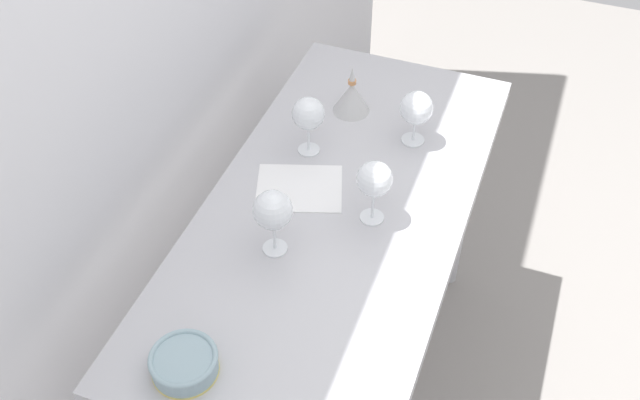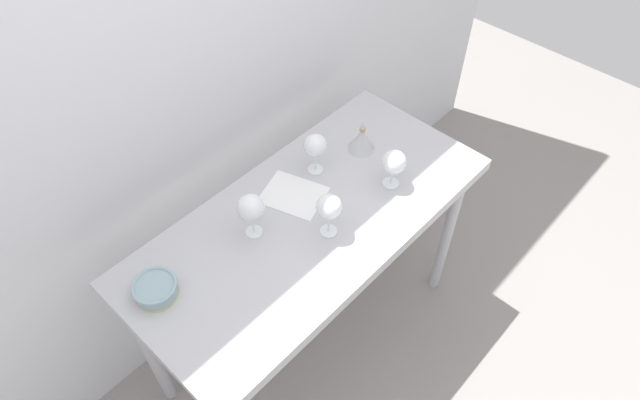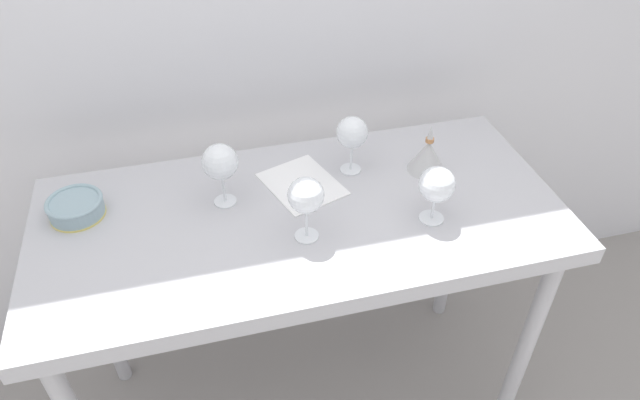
{
  "view_description": "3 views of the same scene",
  "coord_description": "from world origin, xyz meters",
  "px_view_note": "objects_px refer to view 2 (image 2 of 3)",
  "views": [
    {
      "loc": [
        -1.3,
        -0.44,
        2.26
      ],
      "look_at": [
        -0.06,
        0.02,
        0.97
      ],
      "focal_mm": 42.21,
      "sensor_mm": 36.0,
      "label": 1
    },
    {
      "loc": [
        -0.91,
        -0.91,
        2.44
      ],
      "look_at": [
        0.04,
        -0.02,
        0.96
      ],
      "focal_mm": 31.21,
      "sensor_mm": 36.0,
      "label": 2
    },
    {
      "loc": [
        -0.24,
        -1.14,
        1.89
      ],
      "look_at": [
        0.05,
        -0.01,
        0.94
      ],
      "focal_mm": 32.05,
      "sensor_mm": 36.0,
      "label": 3
    }
  ],
  "objects_px": {
    "decanter_funnel": "(362,139)",
    "tasting_bowl": "(155,289)",
    "wine_glass_near_right": "(394,163)",
    "wine_glass_far_right": "(315,146)",
    "wine_glass_near_center": "(329,207)",
    "tasting_sheet_upper": "(293,195)",
    "wine_glass_far_left": "(251,208)"
  },
  "relations": [
    {
      "from": "decanter_funnel",
      "to": "tasting_bowl",
      "type": "bearing_deg",
      "value": 177.71
    },
    {
      "from": "wine_glass_near_right",
      "to": "wine_glass_far_right",
      "type": "bearing_deg",
      "value": 118.79
    },
    {
      "from": "wine_glass_near_center",
      "to": "tasting_sheet_upper",
      "type": "distance_m",
      "value": 0.25
    },
    {
      "from": "wine_glass_near_center",
      "to": "tasting_bowl",
      "type": "relative_size",
      "value": 1.23
    },
    {
      "from": "wine_glass_near_right",
      "to": "tasting_bowl",
      "type": "distance_m",
      "value": 0.93
    },
    {
      "from": "tasting_sheet_upper",
      "to": "tasting_bowl",
      "type": "xyz_separation_m",
      "value": [
        -0.6,
        0.02,
        0.03
      ]
    },
    {
      "from": "tasting_sheet_upper",
      "to": "wine_glass_far_left",
      "type": "bearing_deg",
      "value": 167.33
    },
    {
      "from": "tasting_sheet_upper",
      "to": "decanter_funnel",
      "type": "distance_m",
      "value": 0.37
    },
    {
      "from": "wine_glass_near_center",
      "to": "tasting_bowl",
      "type": "bearing_deg",
      "value": 157.79
    },
    {
      "from": "tasting_sheet_upper",
      "to": "decanter_funnel",
      "type": "bearing_deg",
      "value": -21.9
    },
    {
      "from": "wine_glass_far_left",
      "to": "wine_glass_near_center",
      "type": "bearing_deg",
      "value": -46.05
    },
    {
      "from": "wine_glass_far_left",
      "to": "wine_glass_near_right",
      "type": "relative_size",
      "value": 1.12
    },
    {
      "from": "decanter_funnel",
      "to": "wine_glass_far_left",
      "type": "bearing_deg",
      "value": -179.68
    },
    {
      "from": "wine_glass_near_right",
      "to": "wine_glass_far_left",
      "type": "bearing_deg",
      "value": 158.33
    },
    {
      "from": "wine_glass_near_center",
      "to": "tasting_bowl",
      "type": "distance_m",
      "value": 0.62
    },
    {
      "from": "wine_glass_far_right",
      "to": "wine_glass_near_right",
      "type": "relative_size",
      "value": 1.08
    },
    {
      "from": "wine_glass_far_left",
      "to": "tasting_sheet_upper",
      "type": "bearing_deg",
      "value": 6.08
    },
    {
      "from": "wine_glass_far_right",
      "to": "tasting_sheet_upper",
      "type": "distance_m",
      "value": 0.2
    },
    {
      "from": "wine_glass_far_left",
      "to": "decanter_funnel",
      "type": "xyz_separation_m",
      "value": [
        0.58,
        0.0,
        -0.08
      ]
    },
    {
      "from": "tasting_sheet_upper",
      "to": "tasting_bowl",
      "type": "bearing_deg",
      "value": 159.48
    },
    {
      "from": "wine_glass_far_right",
      "to": "tasting_sheet_upper",
      "type": "height_order",
      "value": "wine_glass_far_right"
    },
    {
      "from": "wine_glass_far_right",
      "to": "wine_glass_far_left",
      "type": "relative_size",
      "value": 0.96
    },
    {
      "from": "decanter_funnel",
      "to": "tasting_sheet_upper",
      "type": "bearing_deg",
      "value": 176.85
    },
    {
      "from": "wine_glass_far_right",
      "to": "tasting_sheet_upper",
      "type": "xyz_separation_m",
      "value": [
        -0.15,
        -0.03,
        -0.12
      ]
    },
    {
      "from": "wine_glass_far_right",
      "to": "tasting_bowl",
      "type": "xyz_separation_m",
      "value": [
        -0.75,
        -0.01,
        -0.1
      ]
    },
    {
      "from": "wine_glass_far_right",
      "to": "tasting_sheet_upper",
      "type": "relative_size",
      "value": 0.78
    },
    {
      "from": "wine_glass_far_right",
      "to": "wine_glass_near_center",
      "type": "distance_m",
      "value": 0.31
    },
    {
      "from": "wine_glass_near_center",
      "to": "wine_glass_near_right",
      "type": "distance_m",
      "value": 0.33
    },
    {
      "from": "wine_glass_far_right",
      "to": "wine_glass_near_center",
      "type": "height_order",
      "value": "wine_glass_near_center"
    },
    {
      "from": "tasting_sheet_upper",
      "to": "wine_glass_near_right",
      "type": "bearing_deg",
      "value": -56.38
    },
    {
      "from": "tasting_bowl",
      "to": "wine_glass_near_center",
      "type": "bearing_deg",
      "value": -22.21
    },
    {
      "from": "wine_glass_far_left",
      "to": "wine_glass_near_right",
      "type": "height_order",
      "value": "wine_glass_far_left"
    }
  ]
}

